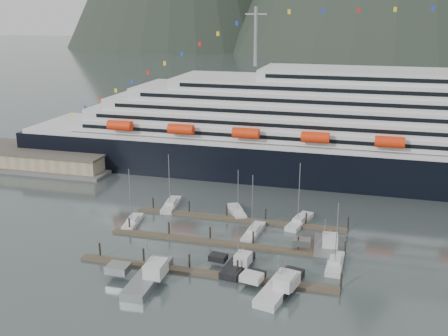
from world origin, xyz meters
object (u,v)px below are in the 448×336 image
at_px(trawler_c, 281,285).
at_px(trawler_d, 277,287).
at_px(sailboat_h, 335,264).
at_px(sailboat_e, 171,205).
at_px(sailboat_a, 133,222).
at_px(trawler_e, 323,247).
at_px(warehouse, 44,159).
at_px(trawler_a, 147,276).
at_px(sailboat_f, 237,212).
at_px(trawler_b, 237,264).
at_px(sailboat_g, 300,222).
at_px(cruise_ship, 399,139).
at_px(sailboat_d, 253,232).

distance_m(trawler_c, trawler_d, 1.05).
bearing_deg(sailboat_h, sailboat_e, 64.94).
bearing_deg(sailboat_h, sailboat_a, 81.38).
xyz_separation_m(sailboat_e, trawler_e, (37.37, -14.85, 0.51)).
height_order(warehouse, trawler_d, trawler_d).
distance_m(warehouse, trawler_a, 81.57).
bearing_deg(sailboat_h, sailboat_f, 51.22).
xyz_separation_m(sailboat_f, trawler_d, (15.03, -32.77, 0.53)).
xyz_separation_m(sailboat_a, trawler_b, (27.27, -14.05, 0.44)).
bearing_deg(sailboat_g, warehouse, 86.73).
height_order(trawler_c, trawler_e, trawler_e).
distance_m(cruise_ship, sailboat_a, 74.88).
bearing_deg(trawler_a, sailboat_e, 13.09).
bearing_deg(sailboat_a, sailboat_h, -108.62).
height_order(sailboat_e, sailboat_h, sailboat_e).
relative_size(sailboat_f, trawler_b, 1.07).
distance_m(sailboat_f, trawler_e, 25.77).
height_order(cruise_ship, trawler_c, cruise_ship).
distance_m(sailboat_g, sailboat_h, 20.47).
relative_size(sailboat_f, sailboat_g, 0.77).
distance_m(trawler_a, trawler_e, 34.83).
bearing_deg(cruise_ship, sailboat_e, -146.42).
height_order(sailboat_e, trawler_e, sailboat_e).
height_order(trawler_b, trawler_d, trawler_d).
height_order(sailboat_a, sailboat_g, sailboat_g).
relative_size(sailboat_f, trawler_e, 0.97).
relative_size(cruise_ship, sailboat_f, 18.57).
relative_size(trawler_b, trawler_e, 0.91).
bearing_deg(trawler_b, sailboat_d, 8.05).
bearing_deg(cruise_ship, trawler_d, -107.46).
bearing_deg(sailboat_f, warehouse, 44.61).
height_order(trawler_b, trawler_e, trawler_e).
bearing_deg(trawler_a, trawler_d, -85.57).
bearing_deg(trawler_b, trawler_e, -45.26).
distance_m(sailboat_f, trawler_d, 36.05).
height_order(cruise_ship, sailboat_f, cruise_ship).
xyz_separation_m(sailboat_g, trawler_c, (0.67, -29.59, 0.45)).
xyz_separation_m(trawler_a, trawler_c, (22.86, 3.17, -0.12)).
bearing_deg(trawler_b, sailboat_a, 69.36).
relative_size(sailboat_d, sailboat_e, 1.00).
height_order(sailboat_h, trawler_b, sailboat_h).
bearing_deg(trawler_e, sailboat_g, 21.37).
relative_size(warehouse, trawler_b, 4.36).
bearing_deg(sailboat_d, sailboat_h, -115.10).
bearing_deg(sailboat_h, warehouse, 66.69).
relative_size(sailboat_e, trawler_c, 1.00).
relative_size(warehouse, trawler_c, 3.34).
distance_m(sailboat_a, trawler_b, 30.68).
relative_size(sailboat_d, sailboat_f, 1.22).
bearing_deg(trawler_c, trawler_a, 111.46).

